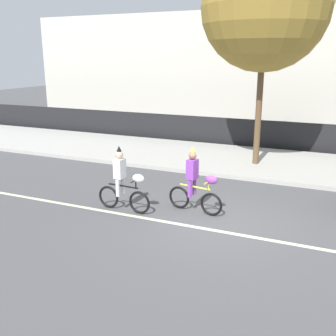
% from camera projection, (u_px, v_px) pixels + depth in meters
% --- Properties ---
extents(ground_plane, '(80.00, 80.00, 0.00)m').
position_uv_depth(ground_plane, '(217.00, 223.00, 10.56)').
color(ground_plane, '#4C4C4F').
extents(road_centre_line, '(36.00, 0.14, 0.01)m').
position_uv_depth(road_centre_line, '(212.00, 230.00, 10.12)').
color(road_centre_line, beige).
rests_on(road_centre_line, ground).
extents(sidewalk_curb, '(60.00, 5.00, 0.15)m').
position_uv_depth(sidewalk_curb, '(262.00, 163.00, 16.28)').
color(sidewalk_curb, '#ADAAA3').
rests_on(sidewalk_curb, ground).
extents(fence_line, '(40.00, 0.08, 1.40)m').
position_uv_depth(fence_line, '(274.00, 136.00, 18.67)').
color(fence_line, black).
rests_on(fence_line, ground).
extents(building_backdrop, '(28.00, 8.00, 6.97)m').
position_uv_depth(building_backdrop, '(247.00, 69.00, 26.80)').
color(building_backdrop, beige).
rests_on(building_backdrop, ground).
extents(parade_cyclist_zebra, '(1.72, 0.50, 1.92)m').
position_uv_depth(parade_cyclist_zebra, '(124.00, 183.00, 11.17)').
color(parade_cyclist_zebra, black).
rests_on(parade_cyclist_zebra, ground).
extents(parade_cyclist_purple, '(1.71, 0.53, 1.92)m').
position_uv_depth(parade_cyclist_purple, '(196.00, 184.00, 11.09)').
color(parade_cyclist_purple, black).
rests_on(parade_cyclist_purple, ground).
extents(street_tree_near_lamp, '(4.70, 4.70, 8.27)m').
position_uv_depth(street_tree_near_lamp, '(265.00, 7.00, 14.28)').
color(street_tree_near_lamp, brown).
rests_on(street_tree_near_lamp, sidewalk_curb).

